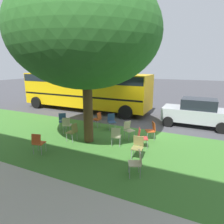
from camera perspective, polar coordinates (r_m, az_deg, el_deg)
The scene contains 18 objects.
ground at distance 11.56m, azimuth 7.84°, elevation -4.51°, with size 80.00×80.00×0.00m, color #424247.
grass_verge at distance 8.76m, azimuth 1.31°, elevation -10.45°, with size 48.00×6.00×0.01m, color #3D752D.
sidewalk_strip at distance 5.64m, azimuth -19.64°, elevation -26.60°, with size 48.00×2.80×0.01m, color #ADA89E.
street_tree at distance 8.99m, azimuth -7.65°, elevation 21.66°, with size 6.39×6.39×7.22m.
chair_0 at distance 10.66m, azimuth -13.02°, elevation -3.40°, with size 0.54×0.55×0.88m.
chair_1 at distance 11.04m, azimuth -0.13°, elevation -2.44°, with size 0.58×0.59×0.88m.
chair_2 at distance 11.52m, azimuth -14.17°, elevation -2.18°, with size 0.59×0.59×0.88m.
chair_3 at distance 8.60m, azimuth -20.71°, elevation -8.12°, with size 0.50×0.51×0.88m.
chair_4 at distance 7.77m, azimuth 7.50°, elevation -9.66°, with size 0.45×0.45×0.88m.
chair_5 at distance 8.78m, azimuth 1.18°, elevation -6.73°, with size 0.52×0.52×0.88m.
chair_6 at distance 8.72m, azimuth 8.54°, elevation -7.06°, with size 0.55×0.54×0.88m.
chair_7 at distance 9.73m, azimuth 11.41°, elevation -4.95°, with size 0.57×0.57×0.88m.
chair_8 at distance 11.50m, azimuth -4.19°, elevation -1.82°, with size 0.43×0.43×0.88m.
chair_9 at distance 9.50m, azimuth -11.33°, elevation -5.42°, with size 0.42×0.42×0.88m.
chair_10 at distance 9.67m, azimuth 4.80°, elevation -4.83°, with size 0.57×0.56×0.88m.
chair_11 at distance 6.62m, azimuth 7.23°, elevation -14.00°, with size 0.56×0.55×0.88m.
parked_car at distance 12.59m, azimuth 23.23°, elevation -0.05°, with size 3.70×1.92×1.65m.
school_bus at distance 15.78m, azimuth -7.95°, elevation 6.91°, with size 10.40×2.80×2.88m.
Camera 1 is at (-3.26, 10.50, 3.58)m, focal length 31.47 mm.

